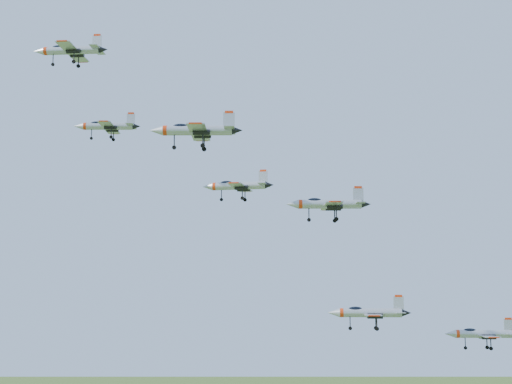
{
  "coord_description": "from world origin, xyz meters",
  "views": [
    {
      "loc": [
        4.18,
        -108.21,
        117.92
      ],
      "look_at": [
        10.51,
        -0.39,
        133.1
      ],
      "focal_mm": 50.0,
      "sensor_mm": 36.0,
      "label": 1
    }
  ],
  "objects": [
    {
      "name": "jet_right_high",
      "position": [
        1.52,
        -17.47,
        138.73
      ],
      "size": [
        12.23,
        10.11,
        3.27
      ],
      "rotation": [
        0.0,
        0.0,
        -0.07
      ],
      "color": "#A1A5AD"
    },
    {
      "name": "jet_left_high",
      "position": [
        -13.22,
        4.22,
        144.19
      ],
      "size": [
        10.72,
        8.85,
        2.87
      ],
      "rotation": [
        0.0,
        0.0,
        -0.05
      ],
      "color": "#A1A5AD"
    },
    {
      "name": "jet_left_low",
      "position": [
        7.72,
        3.85,
        134.69
      ],
      "size": [
        11.54,
        9.77,
        3.12
      ],
      "rotation": [
        0.0,
        0.0,
        -0.25
      ],
      "color": "#A1A5AD"
    },
    {
      "name": "jet_extra",
      "position": [
        48.62,
        9.74,
        111.05
      ],
      "size": [
        12.51,
        10.38,
        3.34
      ],
      "rotation": [
        0.0,
        0.0,
        -0.09
      ],
      "color": "#A1A5AD"
    },
    {
      "name": "jet_lead",
      "position": [
        -20.62,
        9.66,
        158.55
      ],
      "size": [
        12.99,
        10.84,
        3.47
      ],
      "rotation": [
        0.0,
        0.0,
        -0.14
      ],
      "color": "#A1A5AD"
    },
    {
      "name": "jet_right_low",
      "position": [
        19.61,
        -12.15,
        129.86
      ],
      "size": [
        11.74,
        9.69,
        3.14
      ],
      "rotation": [
        0.0,
        0.0,
        -0.06
      ],
      "color": "#A1A5AD"
    },
    {
      "name": "jet_trail",
      "position": [
        27.52,
        -0.25,
        114.83
      ],
      "size": [
        12.62,
        10.56,
        3.38
      ],
      "rotation": [
        0.0,
        0.0,
        -0.16
      ],
      "color": "#A1A5AD"
    }
  ]
}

